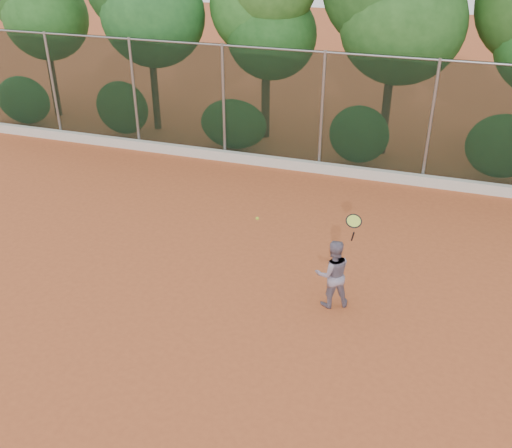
% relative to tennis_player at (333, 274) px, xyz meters
% --- Properties ---
extents(ground, '(80.00, 80.00, 0.00)m').
position_rel_tennis_player_xyz_m(ground, '(-1.70, -0.52, -0.71)').
color(ground, '#B6552B').
rests_on(ground, ground).
extents(concrete_curb, '(24.00, 0.20, 0.30)m').
position_rel_tennis_player_xyz_m(concrete_curb, '(-1.70, 6.30, -0.56)').
color(concrete_curb, silver).
rests_on(concrete_curb, ground).
extents(tennis_player, '(0.85, 0.78, 1.42)m').
position_rel_tennis_player_xyz_m(tennis_player, '(0.00, 0.00, 0.00)').
color(tennis_player, gray).
rests_on(tennis_player, ground).
extents(chainlink_fence, '(24.09, 0.09, 3.50)m').
position_rel_tennis_player_xyz_m(chainlink_fence, '(-1.70, 6.48, 1.15)').
color(chainlink_fence, black).
rests_on(chainlink_fence, ground).
extents(foliage_backdrop, '(23.70, 3.63, 7.55)m').
position_rel_tennis_player_xyz_m(foliage_backdrop, '(-2.25, 8.46, 3.69)').
color(foliage_backdrop, '#3B2316').
rests_on(foliage_backdrop, ground).
extents(tennis_racket, '(0.36, 0.34, 0.57)m').
position_rel_tennis_player_xyz_m(tennis_racket, '(0.31, -0.04, 1.18)').
color(tennis_racket, black).
rests_on(tennis_racket, ground).
extents(tennis_ball_in_flight, '(0.07, 0.07, 0.07)m').
position_rel_tennis_player_xyz_m(tennis_ball_in_flight, '(-1.58, 0.20, 0.83)').
color(tennis_ball_in_flight, '#ACC72D').
rests_on(tennis_ball_in_flight, ground).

